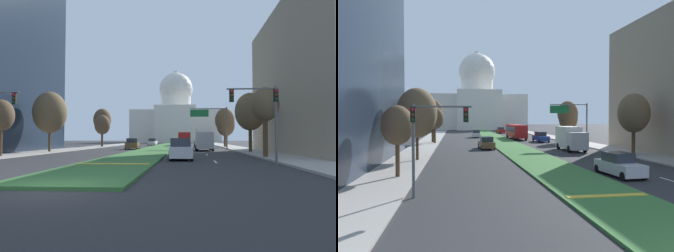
{
  "view_description": "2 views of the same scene",
  "coord_description": "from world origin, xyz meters",
  "views": [
    {
      "loc": [
        4.68,
        -10.08,
        1.79
      ],
      "look_at": [
        0.45,
        56.59,
        4.41
      ],
      "focal_mm": 32.59,
      "sensor_mm": 36.0,
      "label": 1
    },
    {
      "loc": [
        -8.19,
        -7.3,
        4.45
      ],
      "look_at": [
        0.42,
        47.24,
        2.95
      ],
      "focal_mm": 34.17,
      "sensor_mm": 36.0,
      "label": 2
    }
  ],
  "objects": [
    {
      "name": "sedan_distant",
      "position": [
        7.03,
        48.82,
        0.86
      ],
      "size": [
        2.14,
        4.8,
        1.85
      ],
      "color": "navy",
      "rests_on": "ground_plane"
    },
    {
      "name": "street_tree_right_mid",
      "position": [
        12.22,
        26.97,
        4.93
      ],
      "size": [
        3.64,
        3.64,
        7.24
      ],
      "color": "#4C3823",
      "rests_on": "ground_plane"
    },
    {
      "name": "median_curb_nose",
      "position": [
        0.0,
        9.01,
        0.16
      ],
      "size": [
        4.58,
        0.5,
        0.04
      ],
      "primitive_type": "cube",
      "color": "gold",
      "rests_on": "grass_median"
    },
    {
      "name": "lane_dashes_right",
      "position": [
        6.77,
        47.46,
        0.0
      ],
      "size": [
        0.16,
        76.06,
        0.01
      ],
      "color": "silver",
      "rests_on": "ground_plane"
    },
    {
      "name": "overhead_guide_sign",
      "position": [
        8.57,
        36.8,
        4.65
      ],
      "size": [
        5.67,
        0.2,
        6.5
      ],
      "color": "#515456",
      "rests_on": "ground_plane"
    },
    {
      "name": "street_tree_left_near",
      "position": [
        -12.37,
        16.75,
        3.84
      ],
      "size": [
        2.32,
        2.32,
        5.33
      ],
      "color": "#4C3823",
      "rests_on": "ground_plane"
    },
    {
      "name": "traffic_light_near_left",
      "position": [
        -9.66,
        10.78,
        3.8
      ],
      "size": [
        3.34,
        0.35,
        5.2
      ],
      "color": "#515456",
      "rests_on": "ground_plane"
    },
    {
      "name": "ground_plane",
      "position": [
        0.0,
        57.97,
        0.0
      ],
      "size": [
        260.0,
        260.0,
        0.0
      ],
      "primitive_type": "plane",
      "color": "#2B2B2D"
    },
    {
      "name": "city_bus",
      "position": [
        4.07,
        57.11,
        1.77
      ],
      "size": [
        2.62,
        11.0,
        2.95
      ],
      "color": "#B21E1E",
      "rests_on": "ground_plane"
    },
    {
      "name": "box_truck_delivery",
      "position": [
        7.03,
        33.55,
        1.68
      ],
      "size": [
        2.4,
        6.4,
        3.2
      ],
      "color": "#BCBCC1",
      "rests_on": "ground_plane"
    },
    {
      "name": "grass_median",
      "position": [
        0.0,
        52.17,
        0.07
      ],
      "size": [
        5.09,
        104.35,
        0.14
      ],
      "primitive_type": "cube",
      "color": "#386B33",
      "rests_on": "ground_plane"
    },
    {
      "name": "sedan_very_far",
      "position": [
        4.25,
        81.2,
        0.81
      ],
      "size": [
        2.07,
        4.64,
        1.72
      ],
      "color": "maroon",
      "rests_on": "ground_plane"
    },
    {
      "name": "sidewalk_left",
      "position": [
        -13.0,
        46.38,
        0.07
      ],
      "size": [
        4.0,
        104.35,
        0.15
      ],
      "primitive_type": "cube",
      "color": "#9E9991",
      "rests_on": "ground_plane"
    },
    {
      "name": "capitol_building",
      "position": [
        0.0,
        115.17,
        10.16
      ],
      "size": [
        35.27,
        24.64,
        29.7
      ],
      "color": "silver",
      "rests_on": "ground_plane"
    },
    {
      "name": "sedan_lead_stopped",
      "position": [
        4.06,
        15.23,
        0.83
      ],
      "size": [
        2.12,
        4.64,
        1.77
      ],
      "color": "#BCBCC1",
      "rests_on": "ground_plane"
    },
    {
      "name": "sidewalk_right",
      "position": [
        13.0,
        46.38,
        0.07
      ],
      "size": [
        4.0,
        104.35,
        0.15
      ],
      "primitive_type": "cube",
      "color": "#9E9991",
      "rests_on": "ground_plane"
    },
    {
      "name": "street_tree_right_far",
      "position": [
        11.71,
        47.66,
        5.08
      ],
      "size": [
        3.66,
        3.66,
        7.4
      ],
      "color": "#4C3823",
      "rests_on": "ground_plane"
    },
    {
      "name": "street_tree_left_distant",
      "position": [
        -12.12,
        49.12,
        5.37
      ],
      "size": [
        3.49,
        3.49,
        7.59
      ],
      "color": "#4C3823",
      "rests_on": "ground_plane"
    },
    {
      "name": "street_tree_left_far",
      "position": [
        -11.69,
        47.68,
        4.31
      ],
      "size": [
        3.03,
        3.03,
        6.23
      ],
      "color": "#4C3823",
      "rests_on": "ground_plane"
    },
    {
      "name": "sedan_far_horizon",
      "position": [
        -3.7,
        63.25,
        0.79
      ],
      "size": [
        2.1,
        4.7,
        1.69
      ],
      "color": "silver",
      "rests_on": "ground_plane"
    },
    {
      "name": "street_tree_right_distant",
      "position": [
        11.89,
        47.91,
        4.22
      ],
      "size": [
        3.41,
        3.41,
        6.38
      ],
      "color": "#4C3823",
      "rests_on": "ground_plane"
    },
    {
      "name": "sedan_midblock",
      "position": [
        -3.93,
        37.45,
        0.81
      ],
      "size": [
        2.14,
        4.33,
        1.74
      ],
      "color": "brown",
      "rests_on": "ground_plane"
    },
    {
      "name": "street_tree_left_mid",
      "position": [
        -12.05,
        25.98,
        4.9
      ],
      "size": [
        4.03,
        4.03,
        7.43
      ],
      "color": "#4C3823",
      "rests_on": "ground_plane"
    }
  ]
}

